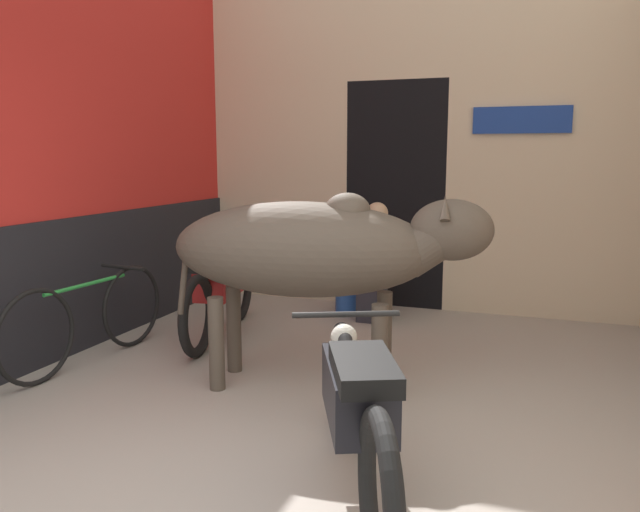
# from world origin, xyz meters

# --- Properties ---
(wall_left_shopfront) EXTENTS (0.25, 4.54, 4.01)m
(wall_left_shopfront) POSITION_xyz_m (-2.34, 2.26, 1.94)
(wall_left_shopfront) COLOR red
(wall_left_shopfront) RESTS_ON ground_plane
(wall_back_with_doorway) EXTENTS (4.51, 0.93, 4.01)m
(wall_back_with_doorway) POSITION_xyz_m (-0.05, 4.79, 1.71)
(wall_back_with_doorway) COLOR beige
(wall_back_with_doorway) RESTS_ON ground_plane
(cow) EXTENTS (2.25, 0.98, 1.38)m
(cow) POSITION_xyz_m (-0.11, 2.05, 0.98)
(cow) COLOR #4C4238
(cow) RESTS_ON ground_plane
(motorcycle_near) EXTENTS (0.89, 1.76, 0.79)m
(motorcycle_near) POSITION_xyz_m (0.56, 0.76, 0.45)
(motorcycle_near) COLOR black
(motorcycle_near) RESTS_ON ground_plane
(motorcycle_far) EXTENTS (0.58, 1.78, 0.78)m
(motorcycle_far) POSITION_xyz_m (-1.34, 2.89, 0.44)
(motorcycle_far) COLOR black
(motorcycle_far) RESTS_ON ground_plane
(bicycle) EXTENTS (0.44, 1.70, 0.71)m
(bicycle) POSITION_xyz_m (-1.96, 1.91, 0.36)
(bicycle) COLOR black
(bicycle) RESTS_ON ground_plane
(shopkeeper_seated) EXTENTS (0.40, 0.34, 1.16)m
(shopkeeper_seated) POSITION_xyz_m (-0.19, 3.94, 0.61)
(shopkeeper_seated) COLOR #282833
(shopkeeper_seated) RESTS_ON ground_plane
(plastic_stool) EXTENTS (0.38, 0.38, 0.39)m
(plastic_stool) POSITION_xyz_m (-0.51, 4.07, 0.21)
(plastic_stool) COLOR #2856B2
(plastic_stool) RESTS_ON ground_plane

